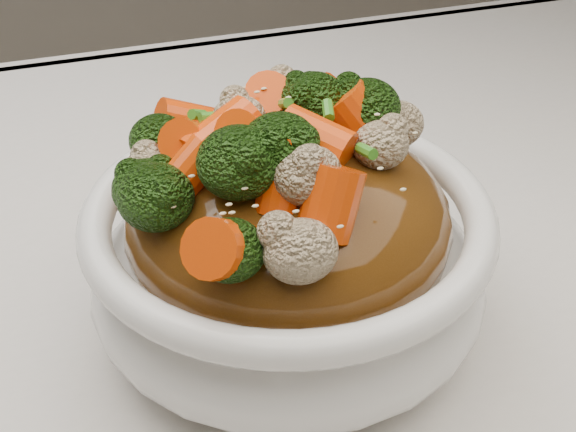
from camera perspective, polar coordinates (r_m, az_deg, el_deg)
name	(u,v)px	position (r m, az deg, el deg)	size (l,w,h in m)	color
tablecloth	(267,332)	(0.49, -1.51, -8.23)	(1.20, 0.80, 0.04)	silver
bowl	(288,264)	(0.44, 0.00, -3.46)	(0.22, 0.22, 0.09)	white
sauce_base	(288,221)	(0.43, 0.00, -0.33)	(0.17, 0.17, 0.10)	#4E2C0D
carrots	(288,116)	(0.39, 0.00, 7.16)	(0.17, 0.17, 0.05)	#E44407
broccoli	(288,117)	(0.39, 0.00, 7.03)	(0.17, 0.17, 0.04)	black
cauliflower	(288,121)	(0.39, 0.00, 6.77)	(0.17, 0.17, 0.04)	tan
scallions	(288,114)	(0.39, 0.00, 7.29)	(0.13, 0.13, 0.02)	#32801D
sesame_seeds	(288,114)	(0.39, 0.00, 7.29)	(0.16, 0.16, 0.01)	beige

